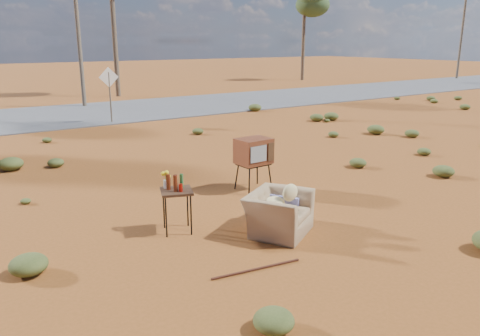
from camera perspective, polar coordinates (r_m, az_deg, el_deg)
ground at (r=8.32m, az=2.20°, el=-7.12°), size 140.00×140.00×0.00m
highway at (r=21.92m, az=-21.63°, el=5.91°), size 140.00×7.00×0.04m
armchair at (r=8.02m, az=4.84°, el=-4.68°), size 1.40×1.33×0.94m
tv_unit at (r=10.11m, az=1.69°, el=1.98°), size 0.74×0.61×1.14m
side_table at (r=7.95m, az=-8.05°, el=-2.45°), size 0.66×0.66×1.04m
rusty_bar at (r=6.83m, az=2.03°, el=-12.19°), size 1.38×0.25×0.04m
road_sign at (r=19.26m, az=-15.65°, el=9.72°), size 0.78×0.06×2.19m
eucalyptus_right at (r=40.32m, az=7.87°, el=19.04°), size 3.20×3.20×7.10m
utility_pole_center at (r=24.62m, az=-19.24°, el=16.71°), size 1.40×0.20×8.00m
utility_pole_east at (r=45.27m, az=25.48°, el=15.06°), size 1.40×0.20×8.00m
scrub_patch at (r=11.65m, az=-14.02°, el=-0.28°), size 17.49×8.07×0.33m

